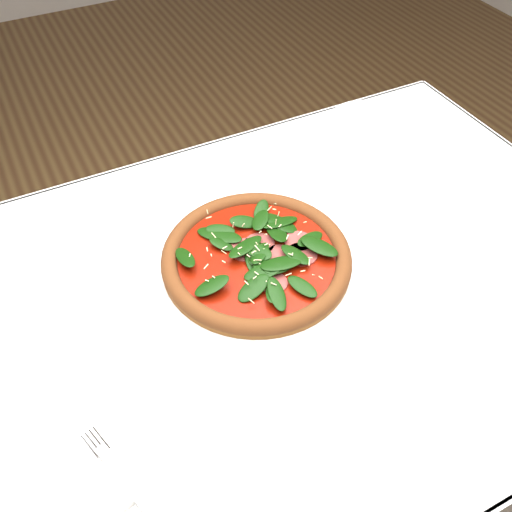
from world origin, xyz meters
name	(u,v)px	position (x,y,z in m)	size (l,w,h in m)	color
ground	(268,485)	(0.00, 0.00, 0.00)	(6.00, 6.00, 0.00)	brown
dining_table	(274,330)	(0.00, 0.00, 0.65)	(1.21, 0.81, 0.75)	silver
plate	(256,265)	(0.00, 0.06, 0.76)	(0.35, 0.35, 0.01)	silver
pizza	(256,256)	(0.00, 0.06, 0.78)	(0.36, 0.36, 0.04)	#945723
napkin	(124,479)	(-0.30, -0.18, 0.76)	(0.13, 0.06, 0.01)	silver
fork	(112,463)	(-0.30, -0.16, 0.76)	(0.05, 0.13, 0.00)	silver
saucer_far	(367,122)	(0.38, 0.31, 0.76)	(0.15, 0.15, 0.01)	silver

